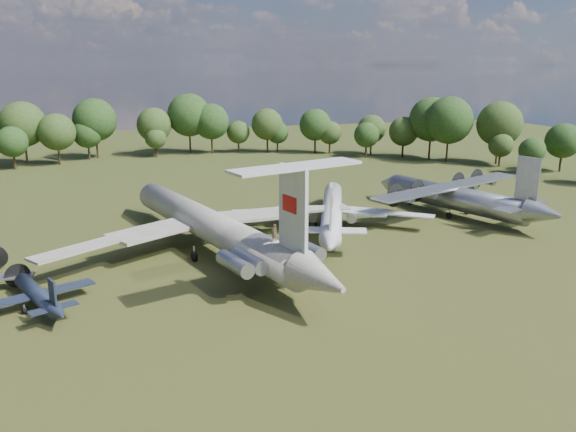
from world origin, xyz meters
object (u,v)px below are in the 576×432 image
object	(u,v)px
small_prop_west	(38,298)
tu104_jet	(332,215)
an12_transport	(454,201)
person_on_il62	(274,232)
il62_airliner	(210,231)

from	to	relation	value
small_prop_west	tu104_jet	bearing A→B (deg)	2.50
an12_transport	person_on_il62	distance (m)	42.34
il62_airliner	person_on_il62	world-z (taller)	person_on_il62
an12_transport	small_prop_west	size ratio (longest dim) A/B	2.34
small_prop_west	il62_airliner	bearing A→B (deg)	9.96
an12_transport	tu104_jet	bearing A→B (deg)	161.90
il62_airliner	tu104_jet	distance (m)	20.12
tu104_jet	person_on_il62	xyz separation A→B (m)	(-14.31, -21.19, 4.54)
il62_airliner	small_prop_west	size ratio (longest dim) A/B	3.66
person_on_il62	small_prop_west	bearing A→B (deg)	-16.26
tu104_jet	an12_transport	distance (m)	21.37
an12_transport	small_prop_west	world-z (taller)	an12_transport
il62_airliner	small_prop_west	world-z (taller)	il62_airliner
small_prop_west	person_on_il62	xyz separation A→B (m)	(23.76, -1.85, 5.38)
il62_airliner	tu104_jet	size ratio (longest dim) A/B	1.43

